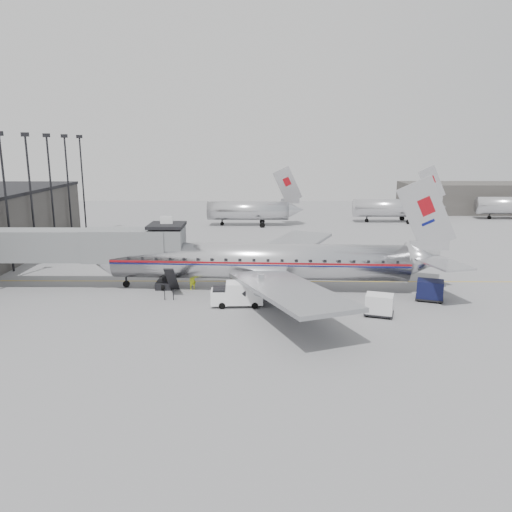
# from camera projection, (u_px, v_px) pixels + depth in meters

# --- Properties ---
(ground) EXTENTS (160.00, 160.00, 0.00)m
(ground) POSITION_uv_depth(u_px,v_px,m) (259.00, 299.00, 45.88)
(ground) COLOR slate
(ground) RESTS_ON ground
(hangar) EXTENTS (30.00, 12.00, 6.00)m
(hangar) POSITION_uv_depth(u_px,v_px,m) (476.00, 198.00, 103.38)
(hangar) COLOR #3C3A37
(hangar) RESTS_ON ground
(apron_line) EXTENTS (60.00, 0.15, 0.01)m
(apron_line) POSITION_uv_depth(u_px,v_px,m) (288.00, 281.00, 51.70)
(apron_line) COLOR gold
(apron_line) RESTS_ON ground
(jet_bridge) EXTENTS (21.00, 6.20, 7.10)m
(jet_bridge) POSITION_uv_depth(u_px,v_px,m) (89.00, 246.00, 48.66)
(jet_bridge) COLOR slate
(jet_bridge) RESTS_ON ground
(floodlight_masts) EXTENTS (0.90, 42.25, 15.25)m
(floodlight_masts) POSITION_uv_depth(u_px,v_px,m) (19.00, 194.00, 56.92)
(floodlight_masts) COLOR black
(floodlight_masts) RESTS_ON ground
(distant_aircraft_near) EXTENTS (16.39, 3.20, 10.26)m
(distant_aircraft_near) POSITION_uv_depth(u_px,v_px,m) (249.00, 210.00, 86.25)
(distant_aircraft_near) COLOR silver
(distant_aircraft_near) RESTS_ON ground
(distant_aircraft_mid) EXTENTS (16.39, 3.20, 10.26)m
(distant_aircraft_mid) POSITION_uv_depth(u_px,v_px,m) (393.00, 207.00, 89.95)
(distant_aircraft_mid) COLOR silver
(distant_aircraft_mid) RESTS_ON ground
(airliner) EXTENTS (35.51, 32.85, 11.23)m
(airliner) POSITION_uv_depth(u_px,v_px,m) (266.00, 262.00, 48.19)
(airliner) COLOR silver
(airliner) RESTS_ON ground
(service_van) EXTENTS (4.60, 1.96, 2.13)m
(service_van) POSITION_uv_depth(u_px,v_px,m) (238.00, 294.00, 43.69)
(service_van) COLOR white
(service_van) RESTS_ON ground
(baggage_cart_navy) EXTENTS (2.87, 2.52, 1.88)m
(baggage_cart_navy) POSITION_uv_depth(u_px,v_px,m) (430.00, 290.00, 45.23)
(baggage_cart_navy) COLOR black
(baggage_cart_navy) RESTS_ON ground
(baggage_cart_white) EXTENTS (2.73, 2.37, 1.81)m
(baggage_cart_white) POSITION_uv_depth(u_px,v_px,m) (379.00, 305.00, 41.23)
(baggage_cart_white) COLOR silver
(baggage_cart_white) RESTS_ON ground
(ramp_worker) EXTENTS (0.86, 0.79, 1.97)m
(ramp_worker) POSITION_uv_depth(u_px,v_px,m) (193.00, 280.00, 48.63)
(ramp_worker) COLOR #CBDF1A
(ramp_worker) RESTS_ON ground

